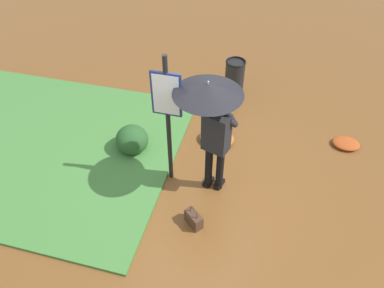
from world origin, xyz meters
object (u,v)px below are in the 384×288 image
info_sign_post (167,109)px  handbag (194,219)px  trash_bin (234,79)px  person_with_umbrella (212,112)px

info_sign_post → handbag: bearing=126.3°
info_sign_post → trash_bin: info_sign_post is taller
person_with_umbrella → trash_bin: (0.05, -2.63, -1.13)m
person_with_umbrella → handbag: (0.05, 0.79, -1.42)m
trash_bin → person_with_umbrella: bearing=91.1°
person_with_umbrella → trash_bin: bearing=-88.9°
person_with_umbrella → handbag: 1.63m
info_sign_post → handbag: (-0.61, 0.83, -1.32)m
handbag → person_with_umbrella: bearing=-93.4°
person_with_umbrella → trash_bin: person_with_umbrella is taller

